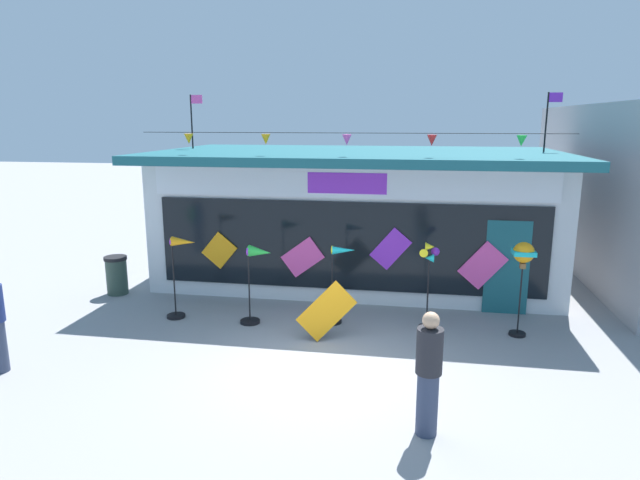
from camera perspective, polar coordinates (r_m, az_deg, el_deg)
name	(u,v)px	position (r m, az deg, el deg)	size (l,w,h in m)	color
ground_plane	(321,369)	(9.27, 0.10, -13.28)	(80.00, 80.00, 0.00)	gray
kite_shop_building	(358,213)	(14.21, 3.97, 2.81)	(9.80, 5.69, 4.67)	silver
wind_spinner_far_left	(181,265)	(11.48, -14.33, -2.59)	(0.70, 0.38, 1.72)	black
wind_spinner_left	(257,271)	(10.90, -6.61, -3.27)	(0.70, 0.40, 1.61)	black
wind_spinner_center_left	(338,281)	(10.92, 1.88, -4.31)	(0.66, 0.39, 1.60)	black
wind_spinner_center_right	(429,272)	(10.71, 11.26, -3.27)	(0.38, 0.31, 1.75)	black
wind_spinner_right	(523,260)	(10.79, 20.41, -1.92)	(0.40, 0.40, 1.82)	black
person_mid_plaza	(429,373)	(7.32, 11.24, -13.46)	(0.34, 0.34, 1.68)	#333D56
trash_bin	(117,275)	(13.73, -20.43, -3.43)	(0.52, 0.52, 0.91)	#2D4238
display_kite_on_ground	(327,311)	(10.20, 0.68, -7.42)	(0.57, 0.03, 1.04)	orange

